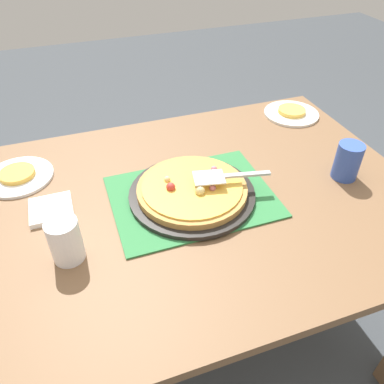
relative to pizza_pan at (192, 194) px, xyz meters
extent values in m
plane|color=#3D4247|center=(0.00, 0.00, -0.76)|extent=(8.00, 8.00, 0.00)
cube|color=brown|center=(0.00, 0.00, -0.03)|extent=(1.40, 1.00, 0.03)
cube|color=brown|center=(-0.64, -0.44, -0.40)|extent=(0.07, 0.07, 0.72)
cube|color=brown|center=(0.64, -0.44, -0.40)|extent=(0.07, 0.07, 0.72)
cube|color=#2D753D|center=(0.00, 0.00, -0.01)|extent=(0.48, 0.36, 0.01)
cylinder|color=black|center=(0.00, 0.00, 0.00)|extent=(0.38, 0.38, 0.01)
cylinder|color=#B78442|center=(0.00, 0.00, 0.02)|extent=(0.33, 0.33, 0.02)
cylinder|color=gold|center=(0.00, 0.00, 0.03)|extent=(0.30, 0.30, 0.01)
sphere|color=#B76675|center=(-0.05, 0.04, 0.04)|extent=(0.02, 0.02, 0.02)
sphere|color=#E5CC7F|center=(-0.01, 0.04, 0.04)|extent=(0.03, 0.03, 0.03)
sphere|color=#B76675|center=(-0.09, -0.05, 0.04)|extent=(0.02, 0.02, 0.02)
sphere|color=#B76675|center=(-0.08, -0.04, 0.04)|extent=(0.02, 0.02, 0.02)
sphere|color=#E5CC7F|center=(0.06, -0.05, 0.04)|extent=(0.02, 0.02, 0.02)
sphere|color=red|center=(0.06, -0.01, 0.04)|extent=(0.03, 0.03, 0.03)
cylinder|color=white|center=(-0.56, -0.36, -0.01)|extent=(0.22, 0.22, 0.01)
cylinder|color=white|center=(0.50, -0.28, -0.01)|extent=(0.22, 0.22, 0.01)
cylinder|color=#EAB747|center=(-0.56, -0.36, 0.01)|extent=(0.11, 0.11, 0.02)
cylinder|color=gold|center=(0.50, -0.28, 0.01)|extent=(0.11, 0.11, 0.02)
cylinder|color=#3351AD|center=(-0.50, 0.06, 0.05)|extent=(0.08, 0.08, 0.12)
cylinder|color=white|center=(0.37, 0.12, 0.05)|extent=(0.08, 0.08, 0.12)
cube|color=silver|center=(-0.05, 0.01, 0.06)|extent=(0.10, 0.09, 0.00)
cube|color=#B2B2B7|center=(-0.16, 0.03, 0.06)|extent=(0.14, 0.04, 0.01)
cube|color=white|center=(0.41, -0.07, -0.01)|extent=(0.12, 0.12, 0.02)
camera|label=1|loc=(0.30, 0.84, 0.73)|focal=35.86mm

